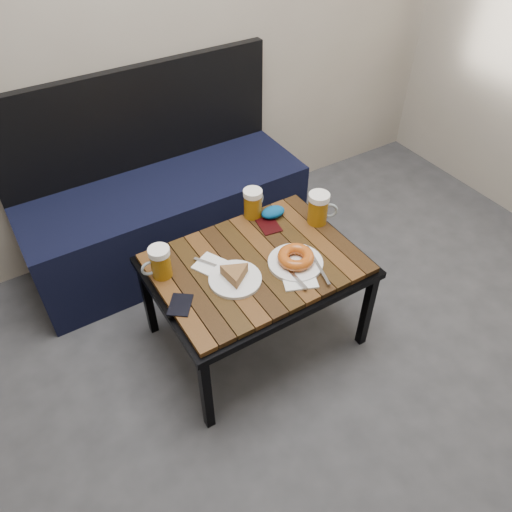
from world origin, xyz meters
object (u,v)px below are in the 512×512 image
beer_mug_right (319,208)px  beer_mug_left (160,262)px  plate_bagel (296,259)px  passport_navy (180,305)px  bench (166,212)px  beer_mug_centre (253,203)px  passport_burgundy (269,225)px  plate_pie (235,276)px  knit_pouch (273,212)px  cafe_table (256,269)px

beer_mug_right → beer_mug_left: bearing=-153.5°
plate_bagel → passport_navy: size_ratio=2.62×
bench → passport_navy: bench is taller
beer_mug_centre → passport_burgundy: size_ratio=1.16×
beer_mug_right → plate_pie: 0.51m
beer_mug_right → bench: bearing=154.7°
beer_mug_right → plate_pie: (-0.49, -0.13, -0.05)m
bench → beer_mug_left: (-0.26, -0.62, 0.27)m
beer_mug_left → beer_mug_centre: 0.52m
beer_mug_left → beer_mug_right: bearing=-179.7°
beer_mug_left → bench: bearing=-108.7°
passport_navy → knit_pouch: 0.63m
beer_mug_centre → passport_navy: size_ratio=1.23×
beer_mug_left → beer_mug_centre: size_ratio=0.99×
plate_pie → plate_bagel: size_ratio=0.72×
beer_mug_left → passport_navy: (-0.01, -0.18, -0.06)m
cafe_table → passport_navy: 0.37m
beer_mug_centre → knit_pouch: beer_mug_centre is taller
beer_mug_left → passport_navy: size_ratio=1.22×
bench → beer_mug_right: (0.45, -0.67, 0.27)m
beer_mug_centre → bench: bearing=92.0°
cafe_table → beer_mug_centre: beer_mug_centre is taller
beer_mug_left → beer_mug_right: beer_mug_right is taller
cafe_table → plate_bagel: (0.13, -0.10, 0.07)m
cafe_table → beer_mug_left: size_ratio=6.31×
knit_pouch → bench: bearing=119.7°
knit_pouch → beer_mug_right: bearing=-42.0°
beer_mug_right → passport_burgundy: (-0.20, 0.09, -0.07)m
beer_mug_right → passport_burgundy: beer_mug_right is taller
beer_mug_right → knit_pouch: 0.20m
beer_mug_right → passport_navy: beer_mug_right is taller
passport_navy → passport_burgundy: size_ratio=0.94×
plate_pie → beer_mug_right: bearing=14.4°
bench → beer_mug_centre: size_ratio=10.43×
cafe_table → knit_pouch: (0.22, 0.21, 0.07)m
beer_mug_centre → plate_bagel: 0.36m
passport_burgundy → bench: bearing=122.2°
plate_pie → cafe_table: bearing=21.9°
passport_navy → beer_mug_right: bearing=47.7°
plate_pie → passport_burgundy: bearing=36.1°
cafe_table → plate_pie: size_ratio=4.10×
bench → passport_burgundy: size_ratio=12.14×
beer_mug_right → plate_pie: bearing=-135.0°
cafe_table → passport_burgundy: bearing=44.4°
passport_burgundy → knit_pouch: 0.07m
beer_mug_centre → cafe_table: bearing=-143.3°
beer_mug_left → plate_bagel: (0.48, -0.22, -0.04)m
beer_mug_right → passport_navy: bearing=-139.1°
bench → beer_mug_right: bench is taller
bench → plate_pie: bench is taller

